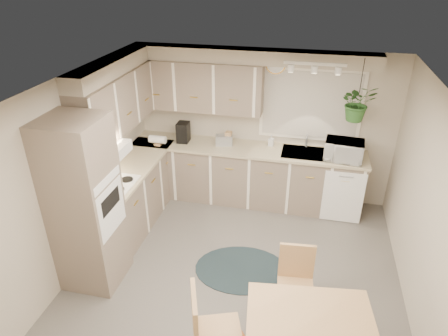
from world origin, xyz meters
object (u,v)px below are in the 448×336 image
at_px(microwave, 344,148).
at_px(chair_left, 218,332).
at_px(braided_rug, 241,269).
at_px(chair_back, 296,288).

bearing_deg(microwave, chair_left, -106.15).
relative_size(chair_left, braided_rug, 0.82).
bearing_deg(microwave, braided_rug, -121.86).
height_order(chair_left, microwave, microwave).
xyz_separation_m(chair_left, braided_rug, (-0.03, 1.39, -0.48)).
height_order(chair_left, chair_back, chair_left).
bearing_deg(braided_rug, chair_left, -88.76).
height_order(chair_left, braided_rug, chair_left).
bearing_deg(braided_rug, microwave, 53.10).
distance_m(chair_left, microwave, 3.24).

